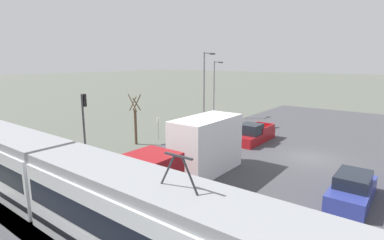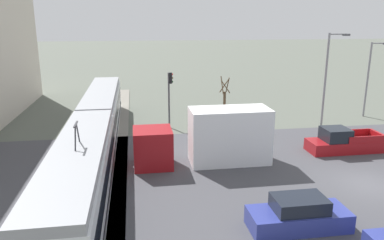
{
  "view_description": "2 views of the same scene",
  "coord_description": "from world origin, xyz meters",
  "px_view_note": "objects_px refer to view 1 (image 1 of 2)",
  "views": [
    {
      "loc": [
        -6.03,
        22.87,
        7.41
      ],
      "look_at": [
        7.28,
        5.34,
        2.99
      ],
      "focal_mm": 28.0,
      "sensor_mm": 36.0,
      "label": 1
    },
    {
      "loc": [
        -18.24,
        13.22,
        9.33
      ],
      "look_at": [
        9.36,
        8.88,
        1.83
      ],
      "focal_mm": 35.0,
      "sensor_mm": 36.0,
      "label": 2
    }
  ],
  "objects_px": {
    "street_tree": "(135,122)",
    "street_lamp_near_crossing": "(205,85)",
    "light_rail_tram": "(56,181)",
    "sedan_car_1": "(352,190)",
    "street_lamp_mid_block": "(215,85)",
    "box_truck": "(195,151)",
    "traffic_light_pole": "(84,117)",
    "no_parking_sign": "(158,126)",
    "pickup_truck": "(254,135)"
  },
  "relations": [
    {
      "from": "light_rail_tram",
      "to": "sedan_car_1",
      "type": "distance_m",
      "value": 15.06
    },
    {
      "from": "street_lamp_mid_block",
      "to": "street_lamp_near_crossing",
      "type": "bearing_deg",
      "value": 113.17
    },
    {
      "from": "light_rail_tram",
      "to": "street_lamp_near_crossing",
      "type": "height_order",
      "value": "street_lamp_near_crossing"
    },
    {
      "from": "street_tree",
      "to": "no_parking_sign",
      "type": "relative_size",
      "value": 2.17
    },
    {
      "from": "street_lamp_mid_block",
      "to": "no_parking_sign",
      "type": "relative_size",
      "value": 3.52
    },
    {
      "from": "box_truck",
      "to": "traffic_light_pole",
      "type": "distance_m",
      "value": 9.39
    },
    {
      "from": "pickup_truck",
      "to": "street_lamp_near_crossing",
      "type": "distance_m",
      "value": 8.32
    },
    {
      "from": "box_truck",
      "to": "street_tree",
      "type": "distance_m",
      "value": 9.37
    },
    {
      "from": "box_truck",
      "to": "no_parking_sign",
      "type": "height_order",
      "value": "box_truck"
    },
    {
      "from": "traffic_light_pole",
      "to": "no_parking_sign",
      "type": "bearing_deg",
      "value": -94.16
    },
    {
      "from": "light_rail_tram",
      "to": "sedan_car_1",
      "type": "xyz_separation_m",
      "value": [
        -11.2,
        -10.02,
        -0.97
      ]
    },
    {
      "from": "light_rail_tram",
      "to": "street_lamp_near_crossing",
      "type": "bearing_deg",
      "value": -75.59
    },
    {
      "from": "pickup_truck",
      "to": "traffic_light_pole",
      "type": "xyz_separation_m",
      "value": [
        8.37,
        11.73,
        2.47
      ]
    },
    {
      "from": "sedan_car_1",
      "to": "street_lamp_mid_block",
      "type": "height_order",
      "value": "street_lamp_mid_block"
    },
    {
      "from": "street_lamp_near_crossing",
      "to": "no_parking_sign",
      "type": "relative_size",
      "value": 3.99
    },
    {
      "from": "traffic_light_pole",
      "to": "street_lamp_mid_block",
      "type": "distance_m",
      "value": 19.77
    },
    {
      "from": "street_lamp_near_crossing",
      "to": "no_parking_sign",
      "type": "height_order",
      "value": "street_lamp_near_crossing"
    },
    {
      "from": "street_lamp_mid_block",
      "to": "box_truck",
      "type": "bearing_deg",
      "value": 119.59
    },
    {
      "from": "street_tree",
      "to": "street_lamp_near_crossing",
      "type": "height_order",
      "value": "street_lamp_near_crossing"
    },
    {
      "from": "box_truck",
      "to": "light_rail_tram",
      "type": "bearing_deg",
      "value": 71.56
    },
    {
      "from": "no_parking_sign",
      "to": "pickup_truck",
      "type": "bearing_deg",
      "value": -151.25
    },
    {
      "from": "pickup_truck",
      "to": "no_parking_sign",
      "type": "distance_m",
      "value": 8.95
    },
    {
      "from": "sedan_car_1",
      "to": "street_lamp_near_crossing",
      "type": "height_order",
      "value": "street_lamp_near_crossing"
    },
    {
      "from": "no_parking_sign",
      "to": "traffic_light_pole",
      "type": "bearing_deg",
      "value": 85.84
    },
    {
      "from": "light_rail_tram",
      "to": "street_lamp_mid_block",
      "type": "bearing_deg",
      "value": -73.53
    },
    {
      "from": "street_lamp_near_crossing",
      "to": "street_lamp_mid_block",
      "type": "relative_size",
      "value": 1.13
    },
    {
      "from": "light_rail_tram",
      "to": "pickup_truck",
      "type": "distance_m",
      "value": 17.76
    },
    {
      "from": "light_rail_tram",
      "to": "sedan_car_1",
      "type": "relative_size",
      "value": 6.64
    },
    {
      "from": "traffic_light_pole",
      "to": "no_parking_sign",
      "type": "height_order",
      "value": "traffic_light_pole"
    },
    {
      "from": "street_tree",
      "to": "no_parking_sign",
      "type": "xyz_separation_m",
      "value": [
        -0.3,
        -2.55,
        -0.77
      ]
    },
    {
      "from": "street_lamp_near_crossing",
      "to": "light_rail_tram",
      "type": "bearing_deg",
      "value": 104.41
    },
    {
      "from": "street_lamp_near_crossing",
      "to": "no_parking_sign",
      "type": "bearing_deg",
      "value": 82.26
    },
    {
      "from": "box_truck",
      "to": "sedan_car_1",
      "type": "bearing_deg",
      "value": -165.17
    },
    {
      "from": "box_truck",
      "to": "pickup_truck",
      "type": "bearing_deg",
      "value": -85.83
    },
    {
      "from": "light_rail_tram",
      "to": "street_lamp_mid_block",
      "type": "height_order",
      "value": "street_lamp_mid_block"
    },
    {
      "from": "light_rail_tram",
      "to": "traffic_light_pole",
      "type": "relative_size",
      "value": 6.16
    },
    {
      "from": "pickup_truck",
      "to": "street_tree",
      "type": "bearing_deg",
      "value": 40.1
    },
    {
      "from": "traffic_light_pole",
      "to": "no_parking_sign",
      "type": "relative_size",
      "value": 2.38
    },
    {
      "from": "street_tree",
      "to": "light_rail_tram",
      "type": "bearing_deg",
      "value": 120.2
    },
    {
      "from": "box_truck",
      "to": "sedan_car_1",
      "type": "height_order",
      "value": "box_truck"
    },
    {
      "from": "box_truck",
      "to": "street_lamp_near_crossing",
      "type": "distance_m",
      "value": 14.63
    },
    {
      "from": "street_lamp_near_crossing",
      "to": "box_truck",
      "type": "bearing_deg",
      "value": 122.41
    },
    {
      "from": "traffic_light_pole",
      "to": "street_tree",
      "type": "relative_size",
      "value": 1.1
    },
    {
      "from": "traffic_light_pole",
      "to": "sedan_car_1",
      "type": "bearing_deg",
      "value": -166.94
    },
    {
      "from": "light_rail_tram",
      "to": "street_lamp_mid_block",
      "type": "xyz_separation_m",
      "value": [
        7.58,
        -25.63,
        2.57
      ]
    },
    {
      "from": "sedan_car_1",
      "to": "street_lamp_mid_block",
      "type": "distance_m",
      "value": 24.67
    },
    {
      "from": "sedan_car_1",
      "to": "street_tree",
      "type": "xyz_separation_m",
      "value": [
        17.48,
        -0.77,
        1.33
      ]
    },
    {
      "from": "sedan_car_1",
      "to": "street_lamp_near_crossing",
      "type": "bearing_deg",
      "value": 148.95
    },
    {
      "from": "sedan_car_1",
      "to": "traffic_light_pole",
      "type": "bearing_deg",
      "value": -166.94
    },
    {
      "from": "sedan_car_1",
      "to": "traffic_light_pole",
      "type": "height_order",
      "value": "traffic_light_pole"
    }
  ]
}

